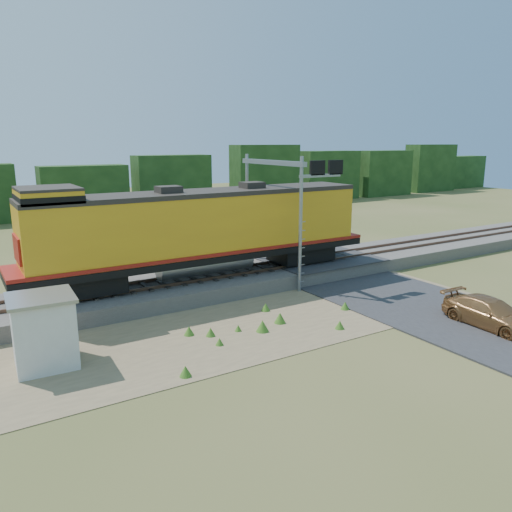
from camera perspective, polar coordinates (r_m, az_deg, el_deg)
ground at (r=23.39m, az=3.12°, el=-7.26°), size 140.00×140.00×0.00m
ballast at (r=28.15m, az=-3.86°, el=-2.89°), size 70.00×5.00×0.80m
rails at (r=28.03m, az=-3.87°, el=-1.94°), size 70.00×1.54×0.16m
dirt_shoulder at (r=22.78m, az=-1.78°, el=-7.78°), size 26.00×8.00×0.03m
road at (r=28.25m, az=14.02°, el=-3.86°), size 7.00×66.00×0.86m
tree_line_north at (r=57.59m, az=-19.12°, el=7.29°), size 130.00×3.00×6.50m
weed_clumps at (r=21.79m, az=-4.71°, el=-8.85°), size 15.00×6.20×0.56m
locomotive at (r=26.90m, az=-6.42°, el=3.07°), size 19.89×3.03×5.13m
shed at (r=19.89m, az=-23.10°, el=-7.87°), size 2.38×2.38×2.69m
signal_gantry at (r=28.54m, az=3.22°, el=7.73°), size 2.91×6.20×7.33m
car at (r=24.56m, az=25.21°, el=-5.95°), size 1.99×4.50×1.28m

